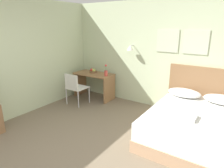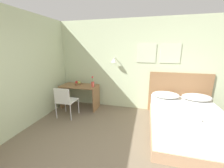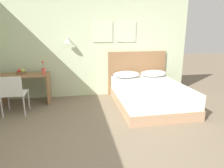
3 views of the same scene
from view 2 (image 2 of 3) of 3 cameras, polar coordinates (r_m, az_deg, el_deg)
wall_back at (r=4.16m, az=9.04°, el=7.48°), size 5.40×0.31×2.65m
bed at (r=3.51m, az=28.58°, el=-13.93°), size 1.51×2.04×0.53m
headboard at (r=4.34m, az=25.86°, el=-3.55°), size 1.63×0.06×1.18m
pillow_left at (r=3.99m, az=21.39°, el=-4.21°), size 0.71×0.43×0.17m
pillow_right at (r=4.16m, az=31.78°, el=-4.68°), size 0.71×0.43×0.17m
folded_towel_near_foot at (r=3.11m, az=29.84°, el=-11.68°), size 0.30×0.29×0.06m
desk at (r=4.41m, az=-13.23°, el=-3.31°), size 1.13×0.56×0.73m
desk_chair at (r=3.87m, az=-19.00°, el=-6.20°), size 0.47×0.47×0.85m
fruit_bowl at (r=4.40m, az=-13.90°, el=0.27°), size 0.22×0.22×0.13m
flower_vase at (r=4.09m, az=-8.02°, el=0.28°), size 0.09×0.09×0.32m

